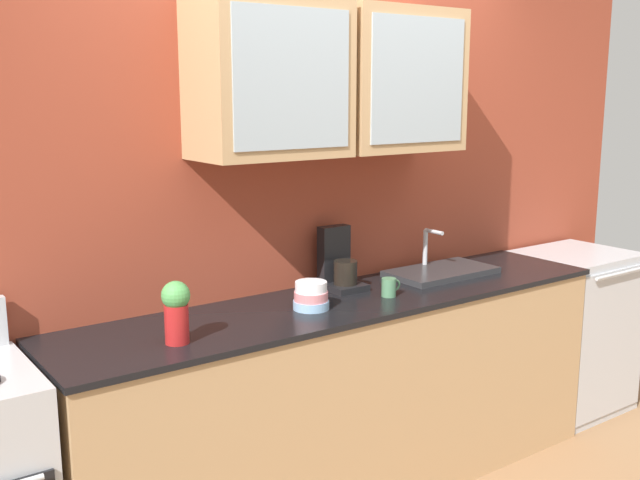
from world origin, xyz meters
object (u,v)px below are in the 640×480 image
Objects in this scene: dishwasher at (571,331)px; coffee_maker at (339,266)px; sink_faucet at (441,271)px; cup_near_sink at (389,287)px; bowl_stack at (311,296)px; vase at (176,309)px.

coffee_maker reaches higher than dishwasher.
sink_faucet reaches higher than cup_near_sink.
coffee_maker is (-0.10, 0.25, 0.07)m from cup_near_sink.
cup_near_sink is 0.27m from coffee_maker.
vase reaches higher than bowl_stack.
bowl_stack reaches higher than cup_near_sink.
sink_faucet is 2.35× the size of vase.
dishwasher is (1.00, -0.08, -0.49)m from sink_faucet.
coffee_maker reaches higher than cup_near_sink.
bowl_stack is 0.16× the size of dishwasher.
sink_faucet is 1.12m from dishwasher.
vase is at bearing -177.70° from dishwasher.
dishwasher is at bearing -6.30° from coffee_maker.
coffee_maker is (0.30, 0.20, 0.05)m from bowl_stack.
coffee_maker is at bearing 173.70° from dishwasher.
sink_faucet is 0.50m from cup_near_sink.
sink_faucet is at bearing 6.82° from vase.
bowl_stack is at bearing 173.81° from cup_near_sink.
vase is at bearing -178.44° from cup_near_sink.
bowl_stack is 0.66× the size of vase.
vase reaches higher than sink_faucet.
coffee_maker reaches higher than sink_faucet.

